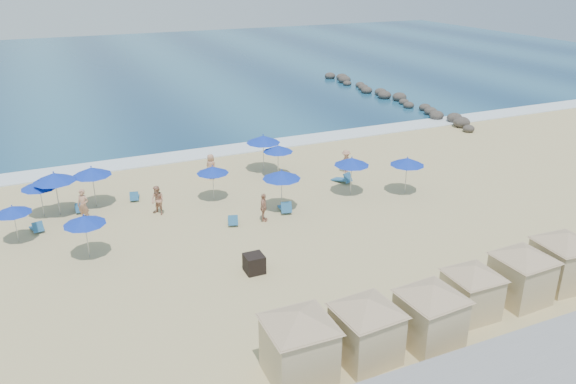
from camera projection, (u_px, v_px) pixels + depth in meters
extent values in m
plane|color=tan|center=(268.00, 243.00, 28.90)|extent=(160.00, 160.00, 0.00)
cube|color=navy|center=(113.00, 70.00, 75.32)|extent=(160.00, 80.00, 0.06)
cube|color=white|center=(190.00, 155.00, 41.97)|extent=(160.00, 2.50, 0.08)
ellipsoid|color=#2F2A27|center=(469.00, 129.00, 47.78)|extent=(1.00, 1.00, 0.65)
ellipsoid|color=#2F2A27|center=(461.00, 122.00, 49.17)|extent=(1.48, 1.48, 0.96)
ellipsoid|color=#2F2A27|center=(455.00, 118.00, 50.63)|extent=(1.40, 1.40, 0.91)
ellipsoid|color=#2F2A27|center=(436.00, 115.00, 51.59)|extent=(1.32, 1.32, 0.86)
ellipsoid|color=#2F2A27|center=(431.00, 111.00, 53.04)|extent=(1.24, 1.24, 0.81)
ellipsoid|color=#2F2A27|center=(425.00, 108.00, 54.50)|extent=(1.16, 1.16, 0.75)
ellipsoid|color=#2F2A27|center=(409.00, 105.00, 55.46)|extent=(1.08, 1.08, 0.70)
ellipsoid|color=#2F2A27|center=(404.00, 102.00, 56.91)|extent=(1.00, 1.00, 0.65)
ellipsoid|color=#2F2A27|center=(399.00, 97.00, 58.31)|extent=(1.48, 1.48, 0.96)
ellipsoid|color=#2F2A27|center=(385.00, 95.00, 59.27)|extent=(1.40, 1.40, 0.91)
ellipsoid|color=#2F2A27|center=(381.00, 92.00, 60.72)|extent=(1.32, 1.32, 0.86)
ellipsoid|color=#2F2A27|center=(367.00, 90.00, 61.68)|extent=(1.24, 1.24, 0.81)
ellipsoid|color=#2F2A27|center=(363.00, 88.00, 63.13)|extent=(1.16, 1.16, 0.75)
ellipsoid|color=#2F2A27|center=(360.00, 85.00, 64.59)|extent=(1.08, 1.08, 0.70)
ellipsoid|color=#2F2A27|center=(347.00, 83.00, 65.55)|extent=(1.00, 1.00, 0.65)
ellipsoid|color=#2F2A27|center=(345.00, 80.00, 66.94)|extent=(1.48, 1.48, 0.96)
ellipsoid|color=#2F2A27|center=(342.00, 77.00, 68.40)|extent=(1.40, 1.40, 0.91)
ellipsoid|color=#2F2A27|center=(330.00, 76.00, 69.36)|extent=(1.32, 1.32, 0.86)
cube|color=black|center=(254.00, 264.00, 26.10)|extent=(0.88, 0.88, 0.88)
cube|color=#C9B48A|center=(299.00, 351.00, 19.27)|extent=(2.19, 2.19, 2.15)
cube|color=tan|center=(299.00, 324.00, 18.86)|extent=(2.30, 2.30, 0.09)
pyramid|color=tan|center=(299.00, 311.00, 18.66)|extent=(4.71, 4.71, 0.54)
cube|color=#C9B48A|center=(366.00, 335.00, 20.18)|extent=(2.17, 2.17, 2.04)
cube|color=tan|center=(367.00, 311.00, 19.79)|extent=(2.28, 2.28, 0.08)
pyramid|color=tan|center=(368.00, 298.00, 19.60)|extent=(4.45, 4.45, 0.51)
cube|color=#C9B48A|center=(429.00, 320.00, 21.04)|extent=(2.16, 2.16, 2.03)
cube|color=tan|center=(432.00, 297.00, 20.65)|extent=(2.27, 2.27, 0.08)
pyramid|color=tan|center=(433.00, 285.00, 20.46)|extent=(4.43, 4.43, 0.51)
cube|color=#C9B48A|center=(471.00, 295.00, 22.74)|extent=(1.88, 1.88, 1.85)
cube|color=tan|center=(474.00, 275.00, 22.39)|extent=(1.97, 1.97, 0.07)
pyramid|color=tan|center=(475.00, 265.00, 22.21)|extent=(4.05, 4.05, 0.46)
cube|color=#C9B48A|center=(521.00, 279.00, 23.73)|extent=(2.09, 2.09, 2.01)
cube|color=tan|center=(525.00, 258.00, 23.35)|extent=(2.19, 2.19, 0.08)
pyramid|color=tan|center=(527.00, 248.00, 23.15)|extent=(4.41, 4.41, 0.50)
cube|color=#C9B48A|center=(562.00, 264.00, 24.82)|extent=(2.19, 2.19, 2.08)
cube|color=tan|center=(566.00, 243.00, 24.43)|extent=(2.30, 2.30, 0.08)
pyramid|color=tan|center=(568.00, 233.00, 24.23)|extent=(4.55, 4.55, 0.52)
cylinder|color=#A5A8AD|center=(42.00, 202.00, 31.65)|extent=(0.05, 0.05, 1.79)
cone|color=#0F2EAA|center=(39.00, 184.00, 31.25)|extent=(1.98, 1.98, 0.42)
sphere|color=#0F2EAA|center=(38.00, 180.00, 31.15)|extent=(0.08, 0.08, 0.08)
cylinder|color=#A5A8AD|center=(16.00, 227.00, 28.78)|extent=(0.04, 0.04, 1.66)
cone|color=#0F2EAA|center=(12.00, 210.00, 28.41)|extent=(1.83, 1.83, 0.39)
sphere|color=#0F2EAA|center=(12.00, 205.00, 28.32)|extent=(0.07, 0.07, 0.07)
cylinder|color=#A5A8AD|center=(58.00, 198.00, 31.76)|extent=(0.06, 0.06, 2.12)
cone|color=#0F2EAA|center=(54.00, 177.00, 31.28)|extent=(2.34, 2.34, 0.50)
sphere|color=#0F2EAA|center=(53.00, 172.00, 31.17)|extent=(0.09, 0.09, 0.09)
cylinder|color=#A5A8AD|center=(87.00, 240.00, 27.24)|extent=(0.05, 0.05, 1.84)
cone|color=#0F2EAA|center=(84.00, 220.00, 26.82)|extent=(2.03, 2.03, 0.43)
sphere|color=#0F2EAA|center=(83.00, 215.00, 26.72)|extent=(0.08, 0.08, 0.08)
cylinder|color=#A5A8AD|center=(94.00, 191.00, 32.91)|extent=(0.05, 0.05, 2.03)
cone|color=#0F2EAA|center=(92.00, 171.00, 32.45)|extent=(2.24, 2.24, 0.48)
sphere|color=#0F2EAA|center=(91.00, 167.00, 32.34)|extent=(0.09, 0.09, 0.09)
cylinder|color=#A5A8AD|center=(213.00, 186.00, 33.94)|extent=(0.05, 0.05, 1.76)
cone|color=#0F2EAA|center=(213.00, 170.00, 33.54)|extent=(1.94, 1.94, 0.42)
sphere|color=#0F2EAA|center=(212.00, 166.00, 33.44)|extent=(0.07, 0.07, 0.07)
cylinder|color=#A5A8AD|center=(278.00, 164.00, 37.56)|extent=(0.05, 0.05, 1.82)
cone|color=#0F2EAA|center=(278.00, 149.00, 37.15)|extent=(2.01, 2.01, 0.43)
sphere|color=#0F2EAA|center=(278.00, 145.00, 37.05)|extent=(0.08, 0.08, 0.08)
cylinder|color=#A5A8AD|center=(282.00, 194.00, 32.45)|extent=(0.05, 0.05, 2.01)
cone|color=#0F2EAA|center=(282.00, 175.00, 32.00)|extent=(2.22, 2.22, 0.48)
sphere|color=#0F2EAA|center=(282.00, 170.00, 31.89)|extent=(0.08, 0.08, 0.08)
cylinder|color=#A5A8AD|center=(264.00, 157.00, 38.51)|extent=(0.06, 0.06, 2.11)
cone|color=#0F2EAA|center=(263.00, 139.00, 38.04)|extent=(2.34, 2.34, 0.50)
sphere|color=#0F2EAA|center=(263.00, 135.00, 37.92)|extent=(0.09, 0.09, 0.09)
cylinder|color=#A5A8AD|center=(351.00, 179.00, 34.71)|extent=(0.05, 0.05, 1.96)
cone|color=#0F2EAA|center=(352.00, 161.00, 34.27)|extent=(2.17, 2.17, 0.46)
sphere|color=#0F2EAA|center=(352.00, 157.00, 34.16)|extent=(0.08, 0.08, 0.08)
cylinder|color=#A5A8AD|center=(406.00, 179.00, 34.86)|extent=(0.05, 0.05, 1.92)
cone|color=#0F2EAA|center=(407.00, 161.00, 34.43)|extent=(2.12, 2.12, 0.45)
sphere|color=#0F2EAA|center=(408.00, 157.00, 34.32)|extent=(0.08, 0.08, 0.08)
cube|color=#265D8C|center=(36.00, 228.00, 30.27)|extent=(0.77, 1.23, 0.31)
cube|color=#265D8C|center=(38.00, 227.00, 29.83)|extent=(0.59, 0.42, 0.55)
cube|color=#265D8C|center=(80.00, 208.00, 32.66)|extent=(0.53, 1.12, 0.31)
cube|color=#265D8C|center=(80.00, 208.00, 32.17)|extent=(0.53, 0.31, 0.54)
cube|color=#265D8C|center=(135.00, 197.00, 34.28)|extent=(0.73, 1.18, 0.30)
cube|color=#265D8C|center=(134.00, 196.00, 33.78)|extent=(0.57, 0.40, 0.53)
cube|color=#265D8C|center=(233.00, 220.00, 31.13)|extent=(0.83, 1.24, 0.31)
cube|color=#265D8C|center=(233.00, 220.00, 30.60)|extent=(0.60, 0.45, 0.55)
cube|color=#265D8C|center=(285.00, 208.00, 32.67)|extent=(0.89, 1.42, 0.36)
cube|color=#265D8C|center=(286.00, 207.00, 32.07)|extent=(0.68, 0.49, 0.64)
cube|color=#265D8C|center=(341.00, 179.00, 36.94)|extent=(1.06, 1.45, 0.36)
cube|color=#265D8C|center=(348.00, 178.00, 36.48)|extent=(0.71, 0.56, 0.64)
imported|color=tan|center=(83.00, 205.00, 31.15)|extent=(0.81, 0.76, 1.85)
imported|color=tan|center=(158.00, 200.00, 31.94)|extent=(1.01, 1.05, 1.71)
imported|color=tan|center=(264.00, 207.00, 31.14)|extent=(0.81, 1.03, 1.62)
imported|color=tan|center=(346.00, 161.00, 38.31)|extent=(0.75, 1.13, 1.62)
imported|color=tan|center=(211.00, 166.00, 37.32)|extent=(0.91, 0.98, 1.68)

